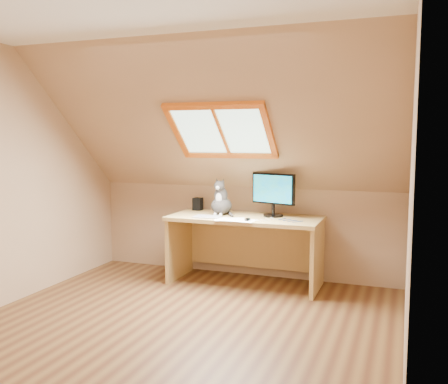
% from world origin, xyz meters
% --- Properties ---
extents(ground, '(3.50, 3.50, 0.00)m').
position_xyz_m(ground, '(0.00, 0.00, 0.00)').
color(ground, brown).
rests_on(ground, ground).
extents(room_shell, '(3.52, 3.52, 2.41)m').
position_xyz_m(room_shell, '(0.00, -0.09, 1.43)').
color(room_shell, tan).
rests_on(room_shell, ground).
extents(desk, '(1.60, 0.70, 0.73)m').
position_xyz_m(desk, '(0.14, 1.45, 0.50)').
color(desk, tan).
rests_on(desk, ground).
extents(monitor, '(0.48, 0.21, 0.46)m').
position_xyz_m(monitor, '(0.41, 1.48, 0.99)').
color(monitor, black).
rests_on(monitor, desk).
extents(cat, '(0.22, 0.27, 0.40)m').
position_xyz_m(cat, '(-0.15, 1.42, 0.87)').
color(cat, '#3E3937').
rests_on(cat, desk).
extents(desk_speaker, '(0.10, 0.10, 0.14)m').
position_xyz_m(desk_speaker, '(-0.51, 1.63, 0.80)').
color(desk_speaker, black).
rests_on(desk_speaker, desk).
extents(graphics_tablet, '(0.29, 0.21, 0.01)m').
position_xyz_m(graphics_tablet, '(-0.21, 1.19, 0.73)').
color(graphics_tablet, '#B2B2B7').
rests_on(graphics_tablet, desk).
extents(mouse, '(0.07, 0.10, 0.03)m').
position_xyz_m(mouse, '(0.24, 1.13, 0.74)').
color(mouse, black).
rests_on(mouse, desk).
extents(papers, '(0.35, 0.30, 0.01)m').
position_xyz_m(papers, '(0.11, 1.12, 0.73)').
color(papers, white).
rests_on(papers, desk).
extents(cables, '(0.51, 0.26, 0.01)m').
position_xyz_m(cables, '(0.55, 1.26, 0.73)').
color(cables, silver).
rests_on(cables, desk).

